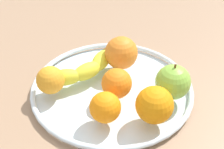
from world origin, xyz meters
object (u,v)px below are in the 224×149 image
(fruit_bowl, at_px, (112,88))
(orange_back_left, at_px, (121,53))
(orange_front_left, at_px, (105,107))
(orange_back_right, at_px, (154,105))
(banana, at_px, (86,69))
(apple, at_px, (173,82))
(orange_front_right, at_px, (50,80))
(orange_center, at_px, (117,83))

(fruit_bowl, distance_m, orange_back_left, 0.09)
(orange_back_left, height_order, orange_front_left, orange_back_left)
(orange_front_left, distance_m, orange_back_right, 0.10)
(banana, bearing_deg, apple, -60.61)
(apple, distance_m, orange_front_right, 0.26)
(fruit_bowl, height_order, orange_back_right, orange_back_right)
(orange_back_left, bearing_deg, orange_back_right, -118.46)
(orange_front_right, bearing_deg, orange_center, -52.67)
(orange_back_right, bearing_deg, banana, 87.93)
(apple, bearing_deg, orange_center, 132.26)
(apple, distance_m, orange_center, 0.12)
(orange_back_left, xyz_separation_m, orange_front_right, (-0.17, 0.05, -0.01))
(orange_back_left, bearing_deg, orange_front_right, 163.56)
(fruit_bowl, relative_size, orange_front_left, 5.90)
(fruit_bowl, relative_size, orange_back_right, 4.91)
(banana, height_order, orange_front_right, orange_front_right)
(fruit_bowl, bearing_deg, orange_center, -121.03)
(fruit_bowl, bearing_deg, banana, 101.71)
(fruit_bowl, height_order, banana, banana)
(apple, distance_m, orange_back_left, 0.15)
(orange_back_left, relative_size, orange_front_right, 1.29)
(fruit_bowl, distance_m, banana, 0.08)
(apple, xyz_separation_m, orange_front_right, (-0.17, 0.20, -0.01))
(apple, height_order, orange_center, apple)
(fruit_bowl, relative_size, orange_back_left, 4.65)
(banana, xyz_separation_m, orange_front_left, (-0.07, -0.13, 0.01))
(fruit_bowl, xyz_separation_m, banana, (-0.01, 0.07, 0.03))
(orange_front_right, distance_m, orange_back_right, 0.23)
(banana, bearing_deg, fruit_bowl, -70.79)
(orange_back_left, distance_m, orange_front_left, 0.18)
(fruit_bowl, height_order, orange_front_left, orange_front_left)
(apple, height_order, orange_front_right, apple)
(orange_back_left, bearing_deg, fruit_bowl, -154.30)
(apple, bearing_deg, orange_back_right, -170.61)
(apple, height_order, orange_back_left, apple)
(orange_center, bearing_deg, banana, 87.69)
(orange_front_left, xyz_separation_m, orange_back_right, (0.06, -0.07, 0.01))
(banana, distance_m, orange_center, 0.10)
(fruit_bowl, bearing_deg, orange_front_left, -144.27)
(fruit_bowl, bearing_deg, orange_back_left, 25.70)
(orange_center, bearing_deg, apple, -47.74)
(banana, xyz_separation_m, orange_back_left, (0.08, -0.04, 0.02))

